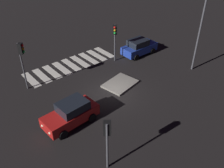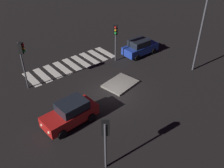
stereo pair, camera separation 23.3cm
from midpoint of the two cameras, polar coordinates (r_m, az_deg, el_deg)
The scene contains 9 objects.
ground_plane at distance 21.99m, azimuth 0.30°, elevation -2.16°, with size 80.00×80.00×0.00m, color black.
traffic_island at distance 23.09m, azimuth 2.25°, elevation 0.04°, with size 3.41×2.79×0.18m.
car_blue at distance 28.36m, azimuth 6.79°, elevation 8.55°, with size 4.31×2.09×1.86m.
car_red at distance 18.67m, azimuth -9.33°, elevation -6.75°, with size 4.37×2.19×1.87m.
traffic_light_north at distance 14.27m, azimuth -1.07°, elevation -11.51°, with size 0.54×0.53×3.67m.
traffic_light_east at distance 22.23m, azimuth -19.97°, elevation 6.46°, with size 0.54×0.54×4.54m.
traffic_light_south at distance 25.74m, azimuth 1.11°, elevation 11.54°, with size 0.54×0.53×4.16m.
street_lamp at distance 24.63m, azimuth 20.99°, elevation 14.69°, with size 0.56×0.56×8.52m.
crosswalk_near at distance 26.75m, azimuth -9.13°, elevation 4.52°, with size 9.90×3.20×0.02m.
Camera 2 is at (11.33, 13.70, 12.94)m, focal length 39.07 mm.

